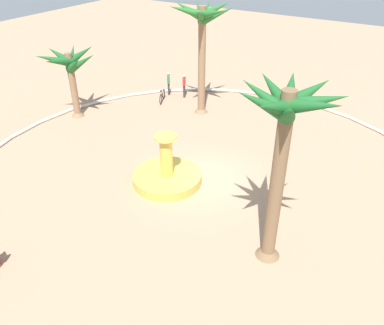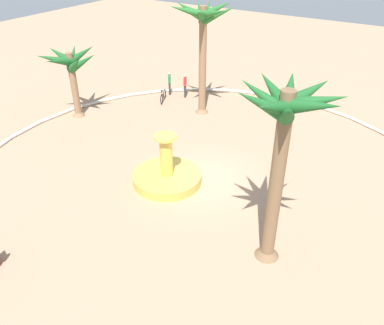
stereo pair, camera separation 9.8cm
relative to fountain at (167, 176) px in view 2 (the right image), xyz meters
name	(u,v)px [view 2 (the right image)]	position (x,y,z in m)	size (l,w,h in m)	color
ground_plane	(202,179)	(-1.35, -1.13, -0.35)	(80.00, 80.00, 0.00)	tan
plaza_curb	(203,177)	(-1.35, -1.13, -0.25)	(24.08, 24.08, 0.20)	silver
fountain	(167,176)	(0.00, 0.00, 0.00)	(3.36, 3.36, 2.55)	gold
palm_tree_near_fountain	(283,132)	(-6.12, 2.05, 4.96)	(3.50, 3.54, 6.97)	brown
palm_tree_by_curb	(203,28)	(2.81, -8.00, 5.14)	(4.04, 3.99, 7.02)	#8E6B4C
palm_tree_mid_plaza	(71,66)	(9.41, -3.20, 2.98)	(3.82, 3.99, 4.43)	#8E6B4C
bicycle_red_frame	(203,90)	(4.37, -10.72, 0.04)	(0.73, 1.61, 0.94)	black
bicycle_by_lamppost	(163,96)	(6.08, -8.14, 0.04)	(0.77, 1.60, 0.94)	black
person_cyclist_helmet	(169,82)	(6.43, -9.45, 0.61)	(0.36, 0.45, 1.71)	#33333D
person_cyclist_photo	(185,84)	(5.20, -9.63, 0.60)	(0.34, 0.48, 1.69)	#33333D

